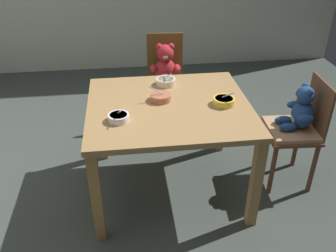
{
  "coord_description": "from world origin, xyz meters",
  "views": [
    {
      "loc": [
        -0.29,
        -2.23,
        1.92
      ],
      "look_at": [
        0.0,
        0.05,
        0.53
      ],
      "focal_mm": 39.19,
      "sensor_mm": 36.0,
      "label": 1
    }
  ],
  "objects_px": {
    "teddy_chair_near_right": "(298,121)",
    "porridge_bowl_white_near_left": "(119,117)",
    "dining_table": "(169,117)",
    "porridge_bowl_yellow_near_right": "(224,101)",
    "porridge_bowl_terracotta_center": "(161,97)",
    "teddy_chair_far_center": "(165,75)",
    "porridge_bowl_cream_far_center": "(166,81)"
  },
  "relations": [
    {
      "from": "teddy_chair_near_right",
      "to": "porridge_bowl_white_near_left",
      "type": "xyz_separation_m",
      "value": [
        -1.31,
        -0.16,
        0.22
      ]
    },
    {
      "from": "dining_table",
      "to": "porridge_bowl_yellow_near_right",
      "type": "relative_size",
      "value": 7.49
    },
    {
      "from": "porridge_bowl_terracotta_center",
      "to": "teddy_chair_far_center",
      "type": "bearing_deg",
      "value": 80.96
    },
    {
      "from": "dining_table",
      "to": "porridge_bowl_white_near_left",
      "type": "height_order",
      "value": "porridge_bowl_white_near_left"
    },
    {
      "from": "porridge_bowl_white_near_left",
      "to": "porridge_bowl_cream_far_center",
      "type": "relative_size",
      "value": 0.93
    },
    {
      "from": "teddy_chair_near_right",
      "to": "porridge_bowl_white_near_left",
      "type": "distance_m",
      "value": 1.34
    },
    {
      "from": "teddy_chair_far_center",
      "to": "porridge_bowl_terracotta_center",
      "type": "relative_size",
      "value": 5.83
    },
    {
      "from": "porridge_bowl_cream_far_center",
      "to": "teddy_chair_near_right",
      "type": "bearing_deg",
      "value": -19.98
    },
    {
      "from": "teddy_chair_near_right",
      "to": "porridge_bowl_yellow_near_right",
      "type": "distance_m",
      "value": 0.63
    },
    {
      "from": "dining_table",
      "to": "teddy_chair_far_center",
      "type": "xyz_separation_m",
      "value": [
        0.08,
        0.91,
        -0.07
      ]
    },
    {
      "from": "porridge_bowl_yellow_near_right",
      "to": "teddy_chair_far_center",
      "type": "bearing_deg",
      "value": 106.99
    },
    {
      "from": "teddy_chair_near_right",
      "to": "porridge_bowl_terracotta_center",
      "type": "bearing_deg",
      "value": -1.78
    },
    {
      "from": "porridge_bowl_yellow_near_right",
      "to": "porridge_bowl_white_near_left",
      "type": "distance_m",
      "value": 0.74
    },
    {
      "from": "porridge_bowl_cream_far_center",
      "to": "porridge_bowl_white_near_left",
      "type": "bearing_deg",
      "value": -125.79
    },
    {
      "from": "teddy_chair_far_center",
      "to": "porridge_bowl_yellow_near_right",
      "type": "relative_size",
      "value": 6.09
    },
    {
      "from": "teddy_chair_near_right",
      "to": "porridge_bowl_terracotta_center",
      "type": "distance_m",
      "value": 1.04
    },
    {
      "from": "dining_table",
      "to": "teddy_chair_near_right",
      "type": "bearing_deg",
      "value": -1.14
    },
    {
      "from": "dining_table",
      "to": "porridge_bowl_cream_far_center",
      "type": "bearing_deg",
      "value": 86.83
    },
    {
      "from": "dining_table",
      "to": "porridge_bowl_terracotta_center",
      "type": "height_order",
      "value": "porridge_bowl_terracotta_center"
    },
    {
      "from": "dining_table",
      "to": "porridge_bowl_terracotta_center",
      "type": "distance_m",
      "value": 0.15
    },
    {
      "from": "porridge_bowl_white_near_left",
      "to": "porridge_bowl_cream_far_center",
      "type": "xyz_separation_m",
      "value": [
        0.36,
        0.51,
        0.0
      ]
    },
    {
      "from": "teddy_chair_far_center",
      "to": "porridge_bowl_yellow_near_right",
      "type": "bearing_deg",
      "value": 21.94
    },
    {
      "from": "porridge_bowl_cream_far_center",
      "to": "dining_table",
      "type": "bearing_deg",
      "value": -93.17
    },
    {
      "from": "teddy_chair_far_center",
      "to": "teddy_chair_near_right",
      "type": "height_order",
      "value": "teddy_chair_far_center"
    },
    {
      "from": "dining_table",
      "to": "porridge_bowl_white_near_left",
      "type": "relative_size",
      "value": 7.8
    },
    {
      "from": "teddy_chair_far_center",
      "to": "porridge_bowl_white_near_left",
      "type": "xyz_separation_m",
      "value": [
        -0.43,
        -1.09,
        0.19
      ]
    },
    {
      "from": "teddy_chair_far_center",
      "to": "porridge_bowl_yellow_near_right",
      "type": "height_order",
      "value": "teddy_chair_far_center"
    },
    {
      "from": "dining_table",
      "to": "teddy_chair_far_center",
      "type": "relative_size",
      "value": 1.23
    },
    {
      "from": "porridge_bowl_terracotta_center",
      "to": "porridge_bowl_yellow_near_right",
      "type": "bearing_deg",
      "value": -15.16
    },
    {
      "from": "teddy_chair_near_right",
      "to": "porridge_bowl_cream_far_center",
      "type": "height_order",
      "value": "same"
    },
    {
      "from": "porridge_bowl_terracotta_center",
      "to": "dining_table",
      "type": "bearing_deg",
      "value": -54.53
    },
    {
      "from": "porridge_bowl_white_near_left",
      "to": "dining_table",
      "type": "bearing_deg",
      "value": 27.53
    }
  ]
}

